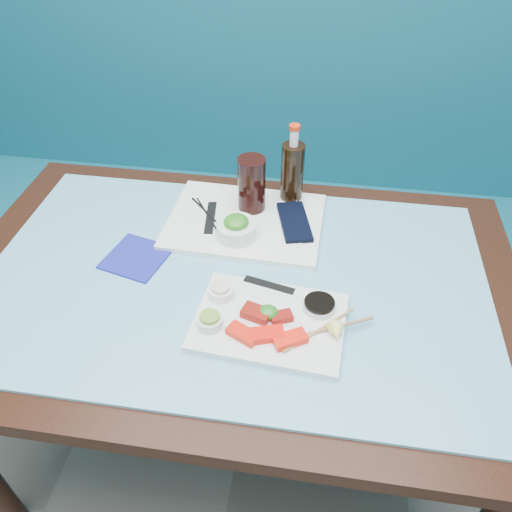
# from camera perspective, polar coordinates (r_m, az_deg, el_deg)

# --- Properties ---
(booth_bench) EXTENTS (3.00, 0.56, 1.17)m
(booth_bench) POSITION_cam_1_polar(r_m,az_deg,el_deg) (2.10, 1.99, 5.83)
(booth_bench) COLOR #105468
(booth_bench) RESTS_ON ground
(dining_table) EXTENTS (1.40, 0.90, 0.75)m
(dining_table) POSITION_cam_1_polar(r_m,az_deg,el_deg) (1.28, -2.40, -5.37)
(dining_table) COLOR black
(dining_table) RESTS_ON ground
(glass_top) EXTENTS (1.22, 0.76, 0.01)m
(glass_top) POSITION_cam_1_polar(r_m,az_deg,el_deg) (1.22, -2.52, -2.58)
(glass_top) COLOR #67AFCF
(glass_top) RESTS_ON dining_table
(sashimi_plate) EXTENTS (0.34, 0.26, 0.02)m
(sashimi_plate) POSITION_cam_1_polar(r_m,az_deg,el_deg) (1.11, 1.56, -7.56)
(sashimi_plate) COLOR white
(sashimi_plate) RESTS_ON glass_top
(salmon_left) EXTENTS (0.08, 0.06, 0.02)m
(salmon_left) POSITION_cam_1_polar(r_m,az_deg,el_deg) (1.07, -1.52, -8.88)
(salmon_left) COLOR red
(salmon_left) RESTS_ON sashimi_plate
(salmon_mid) EXTENTS (0.08, 0.06, 0.02)m
(salmon_mid) POSITION_cam_1_polar(r_m,az_deg,el_deg) (1.06, 1.22, -8.97)
(salmon_mid) COLOR red
(salmon_mid) RESTS_ON sashimi_plate
(salmon_right) EXTENTS (0.08, 0.07, 0.02)m
(salmon_right) POSITION_cam_1_polar(r_m,az_deg,el_deg) (1.06, 3.90, -9.48)
(salmon_right) COLOR #FF1E0A
(salmon_right) RESTS_ON sashimi_plate
(tuna_left) EXTENTS (0.07, 0.05, 0.02)m
(tuna_left) POSITION_cam_1_polar(r_m,az_deg,el_deg) (1.10, 0.05, -6.56)
(tuna_left) COLOR maroon
(tuna_left) RESTS_ON sashimi_plate
(tuna_right) EXTENTS (0.06, 0.05, 0.02)m
(tuna_right) POSITION_cam_1_polar(r_m,az_deg,el_deg) (1.10, 2.91, -6.96)
(tuna_right) COLOR maroon
(tuna_right) RESTS_ON sashimi_plate
(seaweed_garnish) EXTENTS (0.05, 0.05, 0.02)m
(seaweed_garnish) POSITION_cam_1_polar(r_m,az_deg,el_deg) (1.10, 1.38, -6.43)
(seaweed_garnish) COLOR #21741A
(seaweed_garnish) RESTS_ON sashimi_plate
(ramekin_wasabi) EXTENTS (0.07, 0.07, 0.02)m
(ramekin_wasabi) POSITION_cam_1_polar(r_m,az_deg,el_deg) (1.09, -5.27, -7.47)
(ramekin_wasabi) COLOR silver
(ramekin_wasabi) RESTS_ON sashimi_plate
(wasabi_fill) EXTENTS (0.05, 0.05, 0.01)m
(wasabi_fill) POSITION_cam_1_polar(r_m,az_deg,el_deg) (1.08, -5.32, -6.91)
(wasabi_fill) COLOR olive
(wasabi_fill) RESTS_ON ramekin_wasabi
(ramekin_ginger) EXTENTS (0.07, 0.07, 0.02)m
(ramekin_ginger) POSITION_cam_1_polar(r_m,az_deg,el_deg) (1.15, -4.04, -4.14)
(ramekin_ginger) COLOR white
(ramekin_ginger) RESTS_ON sashimi_plate
(ginger_fill) EXTENTS (0.05, 0.05, 0.01)m
(ginger_fill) POSITION_cam_1_polar(r_m,az_deg,el_deg) (1.13, -4.08, -3.56)
(ginger_fill) COLOR beige
(ginger_fill) RESTS_ON ramekin_ginger
(soy_dish) EXTENTS (0.08, 0.08, 0.01)m
(soy_dish) POSITION_cam_1_polar(r_m,az_deg,el_deg) (1.13, 7.22, -5.69)
(soy_dish) COLOR white
(soy_dish) RESTS_ON sashimi_plate
(soy_fill) EXTENTS (0.08, 0.08, 0.01)m
(soy_fill) POSITION_cam_1_polar(r_m,az_deg,el_deg) (1.12, 7.27, -5.32)
(soy_fill) COLOR black
(soy_fill) RESTS_ON soy_dish
(lemon_wedge) EXTENTS (0.04, 0.04, 0.04)m
(lemon_wedge) POSITION_cam_1_polar(r_m,az_deg,el_deg) (1.07, 9.19, -8.59)
(lemon_wedge) COLOR #FDFF78
(lemon_wedge) RESTS_ON sashimi_plate
(chopstick_sleeve) EXTENTS (0.12, 0.05, 0.00)m
(chopstick_sleeve) POSITION_cam_1_polar(r_m,az_deg,el_deg) (1.17, 1.51, -3.31)
(chopstick_sleeve) COLOR black
(chopstick_sleeve) RESTS_ON sashimi_plate
(wooden_chopstick_a) EXTENTS (0.15, 0.15, 0.01)m
(wooden_chopstick_a) POSITION_cam_1_polar(r_m,az_deg,el_deg) (1.09, 7.28, -8.35)
(wooden_chopstick_a) COLOR #A0814B
(wooden_chopstick_a) RESTS_ON sashimi_plate
(wooden_chopstick_b) EXTENTS (0.21, 0.11, 0.01)m
(wooden_chopstick_b) POSITION_cam_1_polar(r_m,az_deg,el_deg) (1.09, 7.81, -8.38)
(wooden_chopstick_b) COLOR #9A6848
(wooden_chopstick_b) RESTS_ON sashimi_plate
(serving_tray) EXTENTS (0.43, 0.33, 0.02)m
(serving_tray) POSITION_cam_1_polar(r_m,az_deg,el_deg) (1.37, -1.25, 3.97)
(serving_tray) COLOR white
(serving_tray) RESTS_ON glass_top
(paper_placemat) EXTENTS (0.33, 0.24, 0.00)m
(paper_placemat) POSITION_cam_1_polar(r_m,az_deg,el_deg) (1.37, -1.25, 4.26)
(paper_placemat) COLOR white
(paper_placemat) RESTS_ON serving_tray
(seaweed_bowl) EXTENTS (0.12, 0.12, 0.04)m
(seaweed_bowl) POSITION_cam_1_polar(r_m,az_deg,el_deg) (1.30, -2.25, 3.02)
(seaweed_bowl) COLOR white
(seaweed_bowl) RESTS_ON serving_tray
(seaweed_salad) EXTENTS (0.07, 0.07, 0.03)m
(seaweed_salad) POSITION_cam_1_polar(r_m,az_deg,el_deg) (1.28, -2.28, 3.90)
(seaweed_salad) COLOR #2E781B
(seaweed_salad) RESTS_ON seaweed_bowl
(cola_glass) EXTENTS (0.09, 0.09, 0.16)m
(cola_glass) POSITION_cam_1_polar(r_m,az_deg,el_deg) (1.37, -0.49, 8.19)
(cola_glass) COLOR black
(cola_glass) RESTS_ON serving_tray
(navy_pouch) EXTENTS (0.11, 0.18, 0.01)m
(navy_pouch) POSITION_cam_1_polar(r_m,az_deg,el_deg) (1.35, 4.40, 3.92)
(navy_pouch) COLOR black
(navy_pouch) RESTS_ON serving_tray
(fork) EXTENTS (0.03, 0.09, 0.01)m
(fork) POSITION_cam_1_polar(r_m,az_deg,el_deg) (1.44, 4.55, 6.44)
(fork) COLOR white
(fork) RESTS_ON serving_tray
(black_chopstick_a) EXTENTS (0.11, 0.17, 0.01)m
(black_chopstick_a) POSITION_cam_1_polar(r_m,az_deg,el_deg) (1.38, -5.40, 4.43)
(black_chopstick_a) COLOR black
(black_chopstick_a) RESTS_ON serving_tray
(black_chopstick_b) EXTENTS (0.15, 0.17, 0.01)m
(black_chopstick_b) POSITION_cam_1_polar(r_m,az_deg,el_deg) (1.38, -5.07, 4.41)
(black_chopstick_b) COLOR black
(black_chopstick_b) RESTS_ON serving_tray
(tray_sleeve) EXTENTS (0.04, 0.15, 0.00)m
(tray_sleeve) POSITION_cam_1_polar(r_m,az_deg,el_deg) (1.38, -5.23, 4.39)
(tray_sleeve) COLOR black
(tray_sleeve) RESTS_ON serving_tray
(cola_bottle_body) EXTENTS (0.08, 0.08, 0.18)m
(cola_bottle_body) POSITION_cam_1_polar(r_m,az_deg,el_deg) (1.42, 4.15, 9.27)
(cola_bottle_body) COLOR black
(cola_bottle_body) RESTS_ON glass_top
(cola_bottle_neck) EXTENTS (0.03, 0.03, 0.05)m
(cola_bottle_neck) POSITION_cam_1_polar(r_m,az_deg,el_deg) (1.36, 4.39, 13.35)
(cola_bottle_neck) COLOR white
(cola_bottle_neck) RESTS_ON cola_bottle_body
(cola_bottle_cap) EXTENTS (0.04, 0.04, 0.01)m
(cola_bottle_cap) POSITION_cam_1_polar(r_m,az_deg,el_deg) (1.34, 4.45, 14.46)
(cola_bottle_cap) COLOR red
(cola_bottle_cap) RESTS_ON cola_bottle_neck
(blue_napkin) EXTENTS (0.18, 0.18, 0.01)m
(blue_napkin) POSITION_cam_1_polar(r_m,az_deg,el_deg) (1.30, -13.50, -0.15)
(blue_napkin) COLOR navy
(blue_napkin) RESTS_ON glass_top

